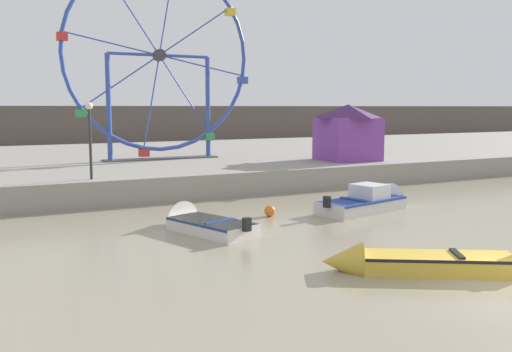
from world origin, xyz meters
name	(u,v)px	position (x,y,z in m)	size (l,w,h in m)	color
quay_promenade	(159,162)	(0.00, 28.19, 0.59)	(110.00, 25.30, 1.17)	gray
distant_town_skyline	(92,127)	(0.00, 50.79, 2.20)	(140.00, 3.00, 4.40)	#564C47
motorboat_pale_grey	(376,201)	(3.79, 10.16, 0.35)	(5.33, 2.66, 1.59)	silver
motorboat_mustard_yellow	(407,262)	(-1.32, 2.63, 0.27)	(4.80, 3.50, 1.11)	gold
motorboat_white_red_stripe	(197,223)	(-4.35, 9.91, 0.24)	(2.67, 4.30, 1.41)	silver
ferris_wheel_blue_frame	(159,59)	(-1.09, 24.19, 7.10)	(11.45, 1.20, 11.81)	#334CA8
carnival_booth_purple_stall	(348,131)	(8.50, 18.59, 2.87)	(3.61, 3.66, 3.27)	purple
promenade_lamp_near	(90,128)	(-6.68, 16.47, 3.39)	(0.32, 0.32, 3.33)	#2D2D33
mooring_buoy_orange	(270,211)	(-0.92, 10.84, 0.22)	(0.44, 0.44, 0.44)	orange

